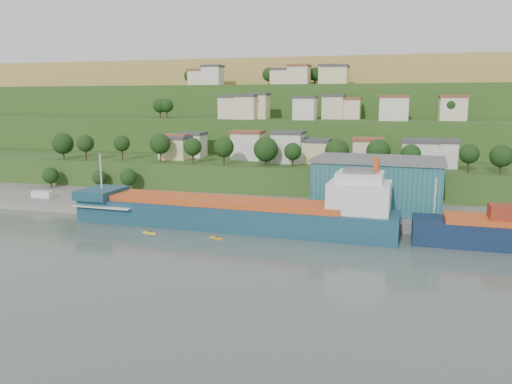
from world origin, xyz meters
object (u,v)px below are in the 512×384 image
(cargo_ship_near, at_px, (241,215))
(warehouse, at_px, (378,183))
(kayak_orange, at_px, (217,237))
(caravan, at_px, (43,196))

(cargo_ship_near, height_order, warehouse, cargo_ship_near)
(cargo_ship_near, bearing_deg, warehouse, 35.88)
(cargo_ship_near, distance_m, kayak_orange, 10.63)
(warehouse, xyz_separation_m, caravan, (-90.51, -9.05, -5.92))
(caravan, xyz_separation_m, kayak_orange, (58.68, -20.44, -2.26))
(cargo_ship_near, height_order, caravan, cargo_ship_near)
(cargo_ship_near, distance_m, caravan, 61.84)
(warehouse, distance_m, kayak_orange, 44.15)
(cargo_ship_near, xyz_separation_m, kayak_orange, (-2.27, -10.00, -2.80))
(warehouse, height_order, caravan, warehouse)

